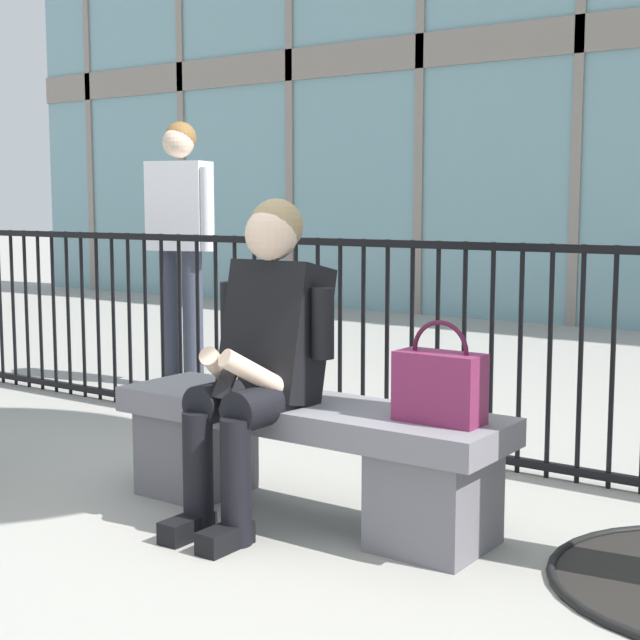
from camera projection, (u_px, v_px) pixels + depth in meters
ground_plane at (305, 516)px, 3.64m from camera, size 60.00×60.00×0.00m
stone_bench at (305, 447)px, 3.61m from camera, size 1.60×0.44×0.45m
seated_person_with_phone at (261, 351)px, 3.52m from camera, size 0.52×0.66×1.21m
handbag_on_bench at (440, 385)px, 3.23m from camera, size 0.30×0.14×0.35m
bystander_at_railing at (180, 234)px, 6.05m from camera, size 0.55×0.32×1.71m
plaza_railing at (437, 349)px, 4.41m from camera, size 8.26×0.04×1.02m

